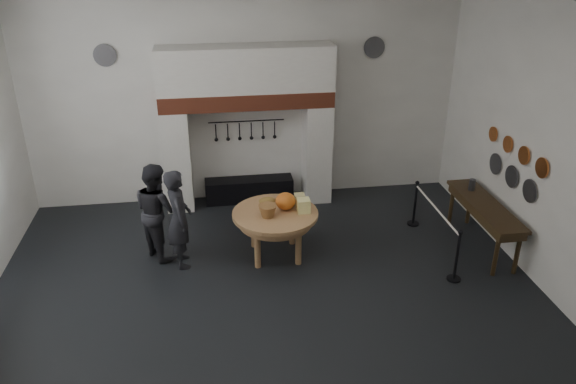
{
  "coord_description": "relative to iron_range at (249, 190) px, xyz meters",
  "views": [
    {
      "loc": [
        -0.79,
        -7.41,
        5.43
      ],
      "look_at": [
        0.48,
        1.16,
        1.35
      ],
      "focal_mm": 35.0,
      "sensor_mm": 36.0,
      "label": 1
    }
  ],
  "objects": [
    {
      "name": "floor",
      "position": [
        0.0,
        -3.72,
        -0.25
      ],
      "size": [
        9.0,
        8.0,
        0.02
      ],
      "primitive_type": "cube",
      "color": "black",
      "rests_on": "ground"
    },
    {
      "name": "ceiling",
      "position": [
        0.0,
        -3.72,
        4.25
      ],
      "size": [
        9.0,
        8.0,
        0.02
      ],
      "primitive_type": "cube",
      "color": "silver",
      "rests_on": "wall_back"
    },
    {
      "name": "wall_back",
      "position": [
        0.0,
        0.28,
        2.0
      ],
      "size": [
        9.0,
        0.02,
        4.5
      ],
      "primitive_type": "cube",
      "color": "white",
      "rests_on": "floor"
    },
    {
      "name": "wall_front",
      "position": [
        0.0,
        -7.72,
        2.0
      ],
      "size": [
        9.0,
        0.02,
        4.5
      ],
      "primitive_type": "cube",
      "color": "white",
      "rests_on": "floor"
    },
    {
      "name": "wall_right",
      "position": [
        4.5,
        -3.72,
        2.0
      ],
      "size": [
        0.02,
        8.0,
        4.5
      ],
      "primitive_type": "cube",
      "color": "white",
      "rests_on": "floor"
    },
    {
      "name": "chimney_pier_left",
      "position": [
        -1.48,
        -0.07,
        0.82
      ],
      "size": [
        0.55,
        0.7,
        2.15
      ],
      "primitive_type": "cube",
      "color": "silver",
      "rests_on": "floor"
    },
    {
      "name": "chimney_pier_right",
      "position": [
        1.48,
        -0.07,
        0.82
      ],
      "size": [
        0.55,
        0.7,
        2.15
      ],
      "primitive_type": "cube",
      "color": "silver",
      "rests_on": "floor"
    },
    {
      "name": "hearth_brick_band",
      "position": [
        0.0,
        -0.07,
        2.06
      ],
      "size": [
        3.5,
        0.72,
        0.32
      ],
      "primitive_type": "cube",
      "color": "#9E442B",
      "rests_on": "chimney_pier_left"
    },
    {
      "name": "chimney_hood",
      "position": [
        0.0,
        -0.07,
        2.67
      ],
      "size": [
        3.5,
        0.7,
        0.9
      ],
      "primitive_type": "cube",
      "color": "silver",
      "rests_on": "hearth_brick_band"
    },
    {
      "name": "iron_range",
      "position": [
        0.0,
        0.0,
        0.0
      ],
      "size": [
        1.9,
        0.45,
        0.5
      ],
      "primitive_type": "cube",
      "color": "black",
      "rests_on": "floor"
    },
    {
      "name": "utensil_rail",
      "position": [
        0.0,
        0.2,
        1.5
      ],
      "size": [
        1.6,
        0.02,
        0.02
      ],
      "primitive_type": "cylinder",
      "rotation": [
        0.0,
        1.57,
        0.0
      ],
      "color": "black",
      "rests_on": "wall_back"
    },
    {
      "name": "work_table",
      "position": [
        0.28,
        -2.36,
        0.59
      ],
      "size": [
        1.58,
        1.58,
        0.07
      ],
      "primitive_type": "cylinder",
      "rotation": [
        0.0,
        0.0,
        -0.03
      ],
      "color": "tan",
      "rests_on": "floor"
    },
    {
      "name": "pumpkin",
      "position": [
        0.48,
        -2.26,
        0.78
      ],
      "size": [
        0.36,
        0.36,
        0.31
      ],
      "primitive_type": "ellipsoid",
      "color": "#D54F1E",
      "rests_on": "work_table"
    },
    {
      "name": "cheese_block_big",
      "position": [
        0.78,
        -2.41,
        0.74
      ],
      "size": [
        0.22,
        0.22,
        0.24
      ],
      "primitive_type": "cube",
      "color": "#F3ED91",
      "rests_on": "work_table"
    },
    {
      "name": "cheese_block_small",
      "position": [
        0.76,
        -2.11,
        0.72
      ],
      "size": [
        0.18,
        0.18,
        0.2
      ],
      "primitive_type": "cube",
      "color": "#D4C97F",
      "rests_on": "work_table"
    },
    {
      "name": "wicker_basket",
      "position": [
        0.13,
        -2.51,
        0.73
      ],
      "size": [
        0.33,
        0.33,
        0.22
      ],
      "primitive_type": "cone",
      "rotation": [
        3.14,
        0.0,
        -0.03
      ],
      "color": "#A4713C",
      "rests_on": "work_table"
    },
    {
      "name": "bread_loaf",
      "position": [
        0.18,
        -2.01,
        0.69
      ],
      "size": [
        0.31,
        0.18,
        0.13
      ],
      "primitive_type": "ellipsoid",
      "color": "olive",
      "rests_on": "work_table"
    },
    {
      "name": "visitor_near",
      "position": [
        -1.4,
        -2.41,
        0.65
      ],
      "size": [
        0.53,
        0.72,
        1.8
      ],
      "primitive_type": "imported",
      "rotation": [
        0.0,
        0.0,
        1.73
      ],
      "color": "black",
      "rests_on": "floor"
    },
    {
      "name": "visitor_far",
      "position": [
        -1.8,
        -2.01,
        0.64
      ],
      "size": [
        1.04,
        1.09,
        1.77
      ],
      "primitive_type": "imported",
      "rotation": [
        0.0,
        0.0,
        2.16
      ],
      "color": "black",
      "rests_on": "floor"
    },
    {
      "name": "side_table",
      "position": [
        4.1,
        -2.64,
        0.62
      ],
      "size": [
        0.55,
        2.2,
        0.06
      ],
      "primitive_type": "cube",
      "color": "#382814",
      "rests_on": "floor"
    },
    {
      "name": "pewter_jug",
      "position": [
        4.1,
        -2.04,
        0.76
      ],
      "size": [
        0.12,
        0.12,
        0.22
      ],
      "primitive_type": "cylinder",
      "color": "#454549",
      "rests_on": "side_table"
    },
    {
      "name": "copper_pan_a",
      "position": [
        4.46,
        -3.52,
        1.7
      ],
      "size": [
        0.03,
        0.34,
        0.34
      ],
      "primitive_type": "cylinder",
      "rotation": [
        0.0,
        1.57,
        0.0
      ],
      "color": "#C6662D",
      "rests_on": "wall_right"
    },
    {
      "name": "copper_pan_b",
      "position": [
        4.46,
        -2.97,
        1.7
      ],
      "size": [
        0.03,
        0.32,
        0.32
      ],
      "primitive_type": "cylinder",
      "rotation": [
        0.0,
        1.57,
        0.0
      ],
      "color": "#C6662D",
      "rests_on": "wall_right"
    },
    {
      "name": "copper_pan_c",
      "position": [
        4.46,
        -2.42,
        1.7
      ],
      "size": [
        0.03,
        0.3,
        0.3
      ],
      "primitive_type": "cylinder",
      "rotation": [
        0.0,
        1.57,
        0.0
      ],
      "color": "#C6662D",
      "rests_on": "wall_right"
    },
    {
      "name": "copper_pan_d",
      "position": [
        4.46,
        -1.87,
        1.7
      ],
      "size": [
        0.03,
        0.28,
        0.28
      ],
      "primitive_type": "cylinder",
      "rotation": [
        0.0,
        1.57,
        0.0
      ],
      "color": "#C6662D",
      "rests_on": "wall_right"
    },
    {
      "name": "pewter_plate_left",
      "position": [
        4.46,
        -3.32,
        1.2
      ],
      "size": [
        0.03,
        0.4,
        0.4
      ],
      "primitive_type": "cylinder",
      "rotation": [
        0.0,
        1.57,
        0.0
      ],
      "color": "#4C4C51",
      "rests_on": "wall_right"
    },
    {
      "name": "pewter_plate_mid",
      "position": [
        4.46,
        -2.72,
        1.2
      ],
      "size": [
        0.03,
        0.4,
        0.4
      ],
      "primitive_type": "cylinder",
      "rotation": [
        0.0,
        1.57,
        0.0
      ],
      "color": "#4C4C51",
      "rests_on": "wall_right"
    },
    {
      "name": "pewter_plate_right",
      "position": [
        4.46,
        -2.12,
        1.2
      ],
      "size": [
        0.03,
        0.4,
        0.4
      ],
      "primitive_type": "cylinder",
      "rotation": [
        0.0,
        1.57,
        0.0
      ],
      "color": "#4C4C51",
      "rests_on": "wall_right"
    },
    {
      "name": "pewter_plate_back_left",
      "position": [
        -2.7,
        0.24,
        2.95
      ],
      "size": [
        0.44,
        0.03,
        0.44
      ],
      "primitive_type": "cylinder",
      "rotation": [
        1.57,
        0.0,
        0.0
      ],
      "color": "#4C4C51",
      "rests_on": "wall_back"
    },
    {
      "name": "pewter_plate_back_right",
      "position": [
        2.7,
        0.24,
        2.95
      ],
      "size": [
        0.44,
        0.03,
        0.44
      ],
      "primitive_type": "cylinder",
      "rotation": [
        1.57,
        0.0,
        0.0
      ],
      "color": "#4C4C51",
      "rests_on": "wall_back"
    },
    {
      "name": "barrier_post_near",
      "position": [
        3.18,
        -3.61,
        0.2
      ],
      "size": [
        0.05,
        0.05,
        0.9
      ],
      "primitive_type": "cylinder",
      "color": "black",
      "rests_on": "floor"
    },
    {
      "name": "barrier_post_far",
      "position": [
        3.18,
        -1.61,
        0.2
      ],
      "size": [
        0.05,
        0.05,
        0.9
      ],
      "primitive_type": "cylinder",
      "color": "black",
      "rests_on": "floor"
    },
    {
      "name": "barrier_rope",
      "position": [
        3.18,
        -2.61,
        0.6
      ],
      "size": [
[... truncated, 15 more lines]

